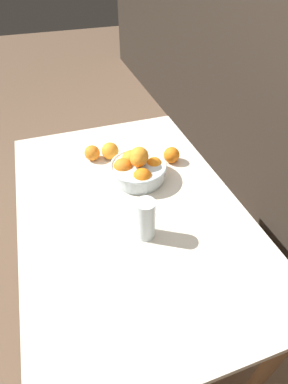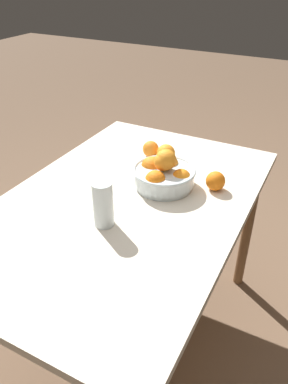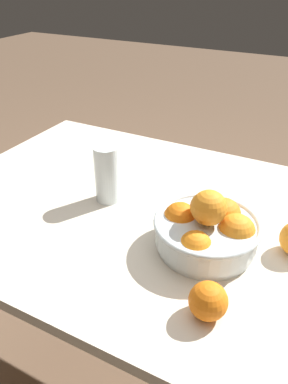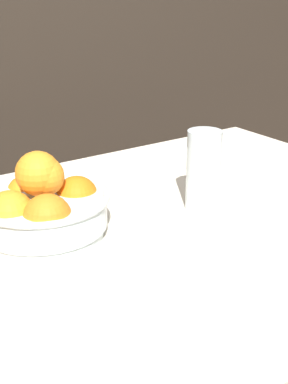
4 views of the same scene
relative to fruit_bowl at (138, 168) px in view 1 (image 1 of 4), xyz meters
name	(u,v)px [view 1 (image 1 of 4)]	position (x,y,z in m)	size (l,w,h in m)	color
ground_plane	(134,303)	(0.15, -0.08, -0.83)	(12.00, 12.00, 0.00)	brown
dining_table	(130,221)	(0.15, -0.08, -0.14)	(1.28, 0.84, 0.77)	beige
fruit_bowl	(138,168)	(0.00, 0.00, 0.00)	(0.24, 0.24, 0.15)	silver
juice_glass	(146,221)	(0.31, -0.07, 0.02)	(0.07, 0.07, 0.16)	#F4A314
orange_loose_near_bowl	(110,151)	(-0.19, -0.08, -0.01)	(0.08, 0.08, 0.08)	orange
orange_loose_front	(92,153)	(-0.20, -0.16, -0.02)	(0.07, 0.07, 0.07)	orange
orange_loose_aside	(172,155)	(-0.07, 0.18, -0.02)	(0.07, 0.07, 0.07)	orange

